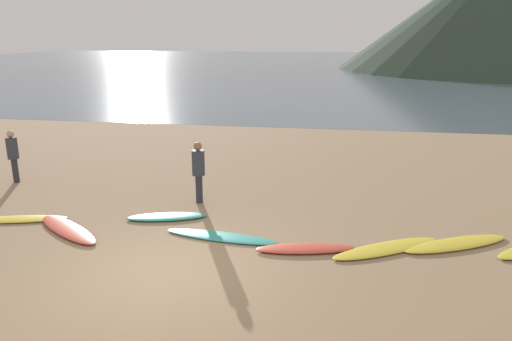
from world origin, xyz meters
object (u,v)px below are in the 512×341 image
object	(u,v)px
surfboard_5	(306,248)
surfboard_7	(456,244)
surfboard_6	(386,248)
surfboard_4	(221,236)
person_2	(198,167)
person_0	(13,152)
surfboard_2	(68,229)
surfboard_3	(167,217)
surfboard_1	(18,219)

from	to	relation	value
surfboard_5	surfboard_7	size ratio (longest dim) A/B	0.81
surfboard_5	surfboard_6	xyz separation A→B (m)	(1.68, 0.30, -0.01)
surfboard_4	surfboard_5	world-z (taller)	surfboard_5
person_2	person_0	bearing A→B (deg)	-40.53
surfboard_2	surfboard_3	bearing A→B (deg)	64.62
surfboard_2	surfboard_4	world-z (taller)	surfboard_2
person_2	surfboard_2	bearing A→B (deg)	11.95
surfboard_5	surfboard_6	bearing A→B (deg)	-2.02
surfboard_4	surfboard_1	bearing A→B (deg)	-174.68
person_2	surfboard_7	bearing A→B (deg)	131.99
surfboard_2	surfboard_4	size ratio (longest dim) A/B	0.92
surfboard_6	person_0	xyz separation A→B (m)	(-10.74, 3.10, 0.91)
surfboard_3	surfboard_4	size ratio (longest dim) A/B	0.75
surfboard_2	surfboard_3	xyz separation A→B (m)	(1.98, 1.14, -0.00)
person_2	surfboard_1	bearing A→B (deg)	-5.97
surfboard_7	person_0	xyz separation A→B (m)	(-12.24, 2.62, 0.91)
surfboard_2	surfboard_6	xyz separation A→B (m)	(7.16, 0.17, -0.01)
surfboard_1	surfboard_4	xyz separation A→B (m)	(5.14, -0.20, -0.00)
surfboard_5	person_0	bearing A→B (deg)	147.13
surfboard_3	surfboard_7	size ratio (longest dim) A/B	0.75
surfboard_3	surfboard_7	distance (m)	6.69
surfboard_1	surfboard_2	bearing A→B (deg)	-28.94
surfboard_7	person_0	bearing A→B (deg)	140.33
surfboard_6	surfboard_7	distance (m)	1.57
surfboard_3	surfboard_1	bearing A→B (deg)	175.77
surfboard_2	person_2	xyz separation A→B (m)	(2.46, 2.39, 0.94)
surfboard_3	surfboard_6	bearing A→B (deg)	-26.45
surfboard_2	surfboard_5	world-z (taller)	surfboard_5
surfboard_6	surfboard_2	bearing A→B (deg)	149.23
surfboard_3	person_0	world-z (taller)	person_0
surfboard_2	surfboard_7	size ratio (longest dim) A/B	0.93
surfboard_2	surfboard_7	world-z (taller)	surfboard_2
surfboard_6	person_2	xyz separation A→B (m)	(-4.70, 2.22, 0.95)
surfboard_1	surfboard_6	xyz separation A→B (m)	(8.72, -0.23, 0.00)
surfboard_6	person_2	size ratio (longest dim) A/B	1.56
surfboard_2	surfboard_6	distance (m)	7.16
surfboard_5	surfboard_7	bearing A→B (deg)	1.51
surfboard_2	person_0	world-z (taller)	person_0
surfboard_5	surfboard_2	bearing A→B (deg)	166.31
surfboard_4	person_0	world-z (taller)	person_0
surfboard_2	person_2	size ratio (longest dim) A/B	1.44
surfboard_4	surfboard_7	world-z (taller)	surfboard_7
surfboard_2	surfboard_3	world-z (taller)	surfboard_2
surfboard_2	surfboard_4	xyz separation A→B (m)	(3.58, 0.21, -0.02)
surfboard_7	person_2	distance (m)	6.50
surfboard_1	person_0	xyz separation A→B (m)	(-2.02, 2.86, 0.92)
surfboard_4	surfboard_5	xyz separation A→B (m)	(1.90, -0.34, 0.02)
surfboard_4	surfboard_3	bearing A→B (deg)	157.37
surfboard_4	surfboard_7	distance (m)	5.10
surfboard_1	surfboard_3	world-z (taller)	surfboard_3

